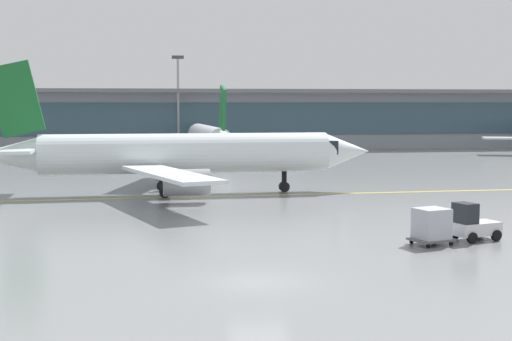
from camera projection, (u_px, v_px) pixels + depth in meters
The scene contains 8 objects.
ground_plane at pixel (258, 282), 31.26m from camera, with size 400.00×400.00×0.00m, color gray.
taxiway_centreline_stripe at pixel (188, 197), 59.33m from camera, with size 110.00×0.36×0.01m, color yellow.
terminal_concourse at pixel (172, 119), 118.56m from camera, with size 224.80×11.00×9.60m.
gate_airplane_1 at pixel (208, 137), 99.35m from camera, with size 26.94×29.02×9.61m.
taxiing_regional_jet at pixel (181, 155), 60.92m from camera, with size 32.73×30.48×10.86m.
baggage_tug at pixel (472, 224), 40.57m from camera, with size 2.90×2.22×2.10m.
cargo_dolly_lead at pixel (432, 225), 39.35m from camera, with size 2.48×2.14×1.94m.
apron_light_mast_1 at pixel (178, 100), 112.07m from camera, with size 1.80×0.36×14.53m.
Camera 1 is at (-4.75, -30.34, 7.53)m, focal length 52.18 mm.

